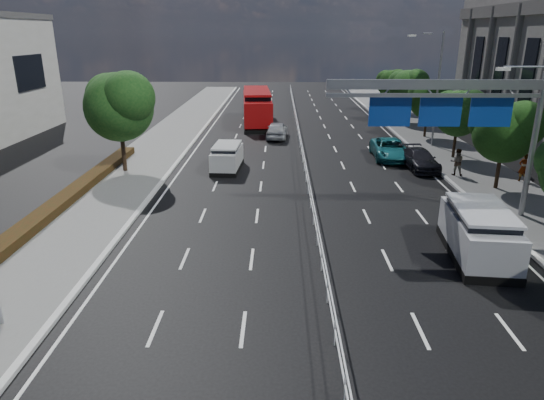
{
  "coord_description": "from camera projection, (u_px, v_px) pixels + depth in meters",
  "views": [
    {
      "loc": [
        -1.68,
        -13.15,
        8.92
      ],
      "look_at": [
        -1.97,
        5.58,
        2.4
      ],
      "focal_mm": 32.0,
      "sensor_mm": 36.0,
      "label": 1
    }
  ],
  "objects": [
    {
      "name": "ground",
      "position": [
        331.0,
        330.0,
        15.33
      ],
      "size": [
        160.0,
        160.0,
        0.0
      ],
      "primitive_type": "plane",
      "color": "black",
      "rests_on": "ground"
    },
    {
      "name": "kerb_near",
      "position": [
        49.0,
        325.0,
        15.44
      ],
      "size": [
        0.25,
        140.0,
        0.15
      ],
      "primitive_type": "cube",
      "color": "silver",
      "rests_on": "ground"
    },
    {
      "name": "median_fence",
      "position": [
        302.0,
        150.0,
        36.4
      ],
      "size": [
        0.05,
        85.0,
        1.02
      ],
      "color": "silver",
      "rests_on": "ground"
    },
    {
      "name": "hedge_near",
      "position": [
        0.0,
        249.0,
        20.12
      ],
      "size": [
        1.0,
        36.0,
        0.44
      ],
      "primitive_type": "cube",
      "color": "black",
      "rests_on": "sidewalk_near"
    },
    {
      "name": "overhead_gantry",
      "position": [
        458.0,
        106.0,
        22.88
      ],
      "size": [
        10.24,
        0.38,
        7.45
      ],
      "color": "gray",
      "rests_on": "ground"
    },
    {
      "name": "streetlight_far",
      "position": [
        435.0,
        82.0,
        38.01
      ],
      "size": [
        2.78,
        2.4,
        9.0
      ],
      "color": "gray",
      "rests_on": "ground"
    },
    {
      "name": "near_tree_back",
      "position": [
        119.0,
        103.0,
        30.96
      ],
      "size": [
        4.84,
        4.51,
        6.69
      ],
      "color": "black",
      "rests_on": "ground"
    },
    {
      "name": "far_tree_d",
      "position": [
        506.0,
        129.0,
        27.62
      ],
      "size": [
        3.85,
        3.59,
        5.34
      ],
      "color": "black",
      "rests_on": "ground"
    },
    {
      "name": "far_tree_e",
      "position": [
        459.0,
        111.0,
        34.75
      ],
      "size": [
        3.63,
        3.38,
        5.13
      ],
      "color": "black",
      "rests_on": "ground"
    },
    {
      "name": "far_tree_f",
      "position": [
        429.0,
        98.0,
        41.85
      ],
      "size": [
        3.52,
        3.28,
        5.02
      ],
      "color": "black",
      "rests_on": "ground"
    },
    {
      "name": "far_tree_g",
      "position": [
        408.0,
        86.0,
        48.85
      ],
      "size": [
        3.96,
        3.69,
        5.45
      ],
      "color": "black",
      "rests_on": "ground"
    },
    {
      "name": "far_tree_h",
      "position": [
        391.0,
        82.0,
        56.04
      ],
      "size": [
        3.41,
        3.18,
        4.91
      ],
      "color": "black",
      "rests_on": "ground"
    },
    {
      "name": "white_minivan",
      "position": [
        227.0,
        157.0,
        32.89
      ],
      "size": [
        1.97,
        4.13,
        1.76
      ],
      "rotation": [
        0.0,
        0.0,
        -0.06
      ],
      "color": "black",
      "rests_on": "ground"
    },
    {
      "name": "red_bus",
      "position": [
        257.0,
        106.0,
        49.26
      ],
      "size": [
        3.54,
        11.49,
        3.38
      ],
      "rotation": [
        0.0,
        0.0,
        0.08
      ],
      "color": "black",
      "rests_on": "ground"
    },
    {
      "name": "near_car_silver",
      "position": [
        277.0,
        130.0,
        42.7
      ],
      "size": [
        2.05,
        4.44,
        1.47
      ],
      "primitive_type": "imported",
      "rotation": [
        0.0,
        0.0,
        3.07
      ],
      "color": "#A3A5AA",
      "rests_on": "ground"
    },
    {
      "name": "near_car_dark",
      "position": [
        257.0,
        99.0,
        61.27
      ],
      "size": [
        2.1,
        5.23,
        1.69
      ],
      "primitive_type": "imported",
      "rotation": [
        0.0,
        0.0,
        3.08
      ],
      "color": "black",
      "rests_on": "ground"
    },
    {
      "name": "silver_minivan",
      "position": [
        479.0,
        233.0,
        20.01
      ],
      "size": [
        2.73,
        5.39,
        2.15
      ],
      "rotation": [
        0.0,
        0.0,
        -0.1
      ],
      "color": "black",
      "rests_on": "ground"
    },
    {
      "name": "parked_car_teal",
      "position": [
        390.0,
        149.0,
        35.77
      ],
      "size": [
        2.55,
        5.28,
        1.45
      ],
      "primitive_type": "imported",
      "rotation": [
        0.0,
        0.0,
        -0.03
      ],
      "color": "#176068",
      "rests_on": "ground"
    },
    {
      "name": "parked_car_dark",
      "position": [
        420.0,
        159.0,
        33.12
      ],
      "size": [
        2.16,
        4.67,
        1.32
      ],
      "primitive_type": "imported",
      "rotation": [
        0.0,
        0.0,
        0.07
      ],
      "color": "black",
      "rests_on": "ground"
    },
    {
      "name": "pedestrian_a",
      "position": [
        524.0,
        167.0,
        29.83
      ],
      "size": [
        0.65,
        0.44,
        1.75
      ],
      "primitive_type": "imported",
      "rotation": [
        0.0,
        0.0,
        3.17
      ],
      "color": "gray",
      "rests_on": "sidewalk_far"
    },
    {
      "name": "pedestrian_b",
      "position": [
        457.0,
        162.0,
        31.11
      ],
      "size": [
        0.99,
        0.86,
        1.74
      ],
      "primitive_type": "imported",
      "rotation": [
        0.0,
        0.0,
        2.88
      ],
      "color": "gray",
      "rests_on": "sidewalk_far"
    }
  ]
}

